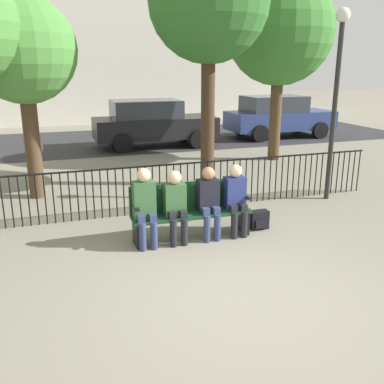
{
  "coord_description": "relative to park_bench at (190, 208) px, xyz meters",
  "views": [
    {
      "loc": [
        -2.09,
        -4.31,
        2.74
      ],
      "look_at": [
        0.0,
        1.91,
        0.8
      ],
      "focal_mm": 40.0,
      "sensor_mm": 36.0,
      "label": 1
    }
  ],
  "objects": [
    {
      "name": "ground_plane",
      "position": [
        0.0,
        -1.99,
        -0.5
      ],
      "size": [
        80.0,
        80.0,
        0.0
      ],
      "primitive_type": "plane",
      "color": "gray"
    },
    {
      "name": "park_bench",
      "position": [
        0.0,
        0.0,
        0.0
      ],
      "size": [
        1.97,
        0.45,
        0.92
      ],
      "color": "#14381E",
      "rests_on": "ground"
    },
    {
      "name": "seated_person_0",
      "position": [
        -0.78,
        -0.13,
        0.2
      ],
      "size": [
        0.34,
        0.39,
        1.25
      ],
      "color": "navy",
      "rests_on": "ground"
    },
    {
      "name": "seated_person_1",
      "position": [
        -0.29,
        -0.13,
        0.16
      ],
      "size": [
        0.34,
        0.39,
        1.18
      ],
      "color": "black",
      "rests_on": "ground"
    },
    {
      "name": "seated_person_2",
      "position": [
        0.27,
        -0.13,
        0.17
      ],
      "size": [
        0.34,
        0.39,
        1.2
      ],
      "color": "navy",
      "rests_on": "ground"
    },
    {
      "name": "seated_person_3",
      "position": [
        0.75,
        -0.13,
        0.17
      ],
      "size": [
        0.34,
        0.39,
        1.2
      ],
      "color": "black",
      "rests_on": "ground"
    },
    {
      "name": "backpack",
      "position": [
        1.25,
        -0.04,
        -0.34
      ],
      "size": [
        0.33,
        0.21,
        0.33
      ],
      "color": "black",
      "rests_on": "ground"
    },
    {
      "name": "fence_railing",
      "position": [
        -0.02,
        1.39,
        0.06
      ],
      "size": [
        9.01,
        0.03,
        0.95
      ],
      "color": "black",
      "rests_on": "ground"
    },
    {
      "name": "tree_0",
      "position": [
        4.35,
        5.07,
        3.17
      ],
      "size": [
        3.05,
        3.05,
        5.23
      ],
      "color": "#4C3823",
      "rests_on": "ground"
    },
    {
      "name": "tree_2",
      "position": [
        -2.44,
        3.21,
        2.51
      ],
      "size": [
        2.14,
        2.14,
        4.13
      ],
      "color": "#4C3823",
      "rests_on": "ground"
    },
    {
      "name": "tree_3",
      "position": [
        1.43,
        3.02,
        3.54
      ],
      "size": [
        2.64,
        2.64,
        5.4
      ],
      "color": "#422D1E",
      "rests_on": "ground"
    },
    {
      "name": "lamp_post",
      "position": [
        3.45,
        1.1,
        2.01
      ],
      "size": [
        0.28,
        0.28,
        3.82
      ],
      "color": "black",
      "rests_on": "ground"
    },
    {
      "name": "street_surface",
      "position": [
        0.0,
        10.01,
        -0.5
      ],
      "size": [
        24.0,
        6.0,
        0.01
      ],
      "color": "#2B2B2D",
      "rests_on": "ground"
    },
    {
      "name": "parked_car_0",
      "position": [
        1.37,
        8.3,
        0.34
      ],
      "size": [
        4.2,
        1.94,
        1.62
      ],
      "color": "black",
      "rests_on": "ground"
    },
    {
      "name": "parked_car_1",
      "position": [
        6.57,
        8.77,
        0.34
      ],
      "size": [
        4.2,
        1.94,
        1.62
      ],
      "color": "navy",
      "rests_on": "ground"
    }
  ]
}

